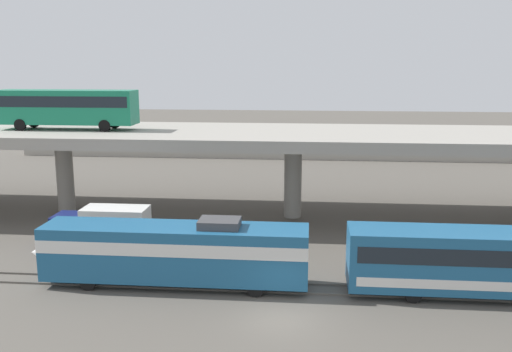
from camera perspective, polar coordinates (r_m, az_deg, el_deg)
name	(u,v)px	position (r m, az deg, el deg)	size (l,w,h in m)	color
ground_plane	(281,319)	(30.35, 2.52, -14.30)	(260.00, 260.00, 0.00)	#565149
rail_strip_near	(283,293)	(33.31, 2.81, -11.76)	(110.00, 0.12, 0.12)	#59544C
rail_strip_far	(285,283)	(34.64, 2.93, -10.82)	(110.00, 0.12, 0.12)	#59544C
train_locomotive	(162,250)	(34.28, -9.53, -7.40)	(16.95, 3.04, 4.18)	#1E5984
highway_overpass	(293,139)	(47.75, 3.83, 3.73)	(96.00, 12.70, 7.47)	#9E998E
transit_bus_on_overpass	(67,106)	(51.35, -18.70, 6.79)	(12.00, 2.68, 3.40)	#197A56
service_truck_west	(104,226)	(41.88, -15.19, -4.95)	(6.80, 2.46, 3.04)	navy
pier_parking_lot	(300,147)	(83.23, 4.48, 2.93)	(79.23, 11.96, 1.72)	#9E998E
parked_car_0	(414,140)	(81.78, 15.76, 3.54)	(4.40, 1.92, 1.50)	black
parked_car_1	(432,137)	(86.55, 17.51, 3.85)	(4.02, 1.98, 1.50)	#0C4C26
parked_car_2	(511,141)	(85.60, 24.50, 3.27)	(4.67, 1.82, 1.50)	#0C4C26
parked_car_3	(240,138)	(80.89, -1.67, 3.88)	(4.57, 1.85, 1.50)	#B7B7BC
parked_car_4	(118,132)	(90.30, -13.83, 4.35)	(4.47, 1.90, 1.50)	black
parked_car_5	(347,137)	(82.54, 9.27, 3.89)	(4.07, 1.85, 1.50)	#515459
parked_car_6	(192,133)	(87.69, -6.54, 4.40)	(4.26, 1.99, 1.50)	#9E998C
harbor_water	(302,134)	(106.13, 4.70, 4.31)	(140.00, 36.00, 0.01)	#385B7A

